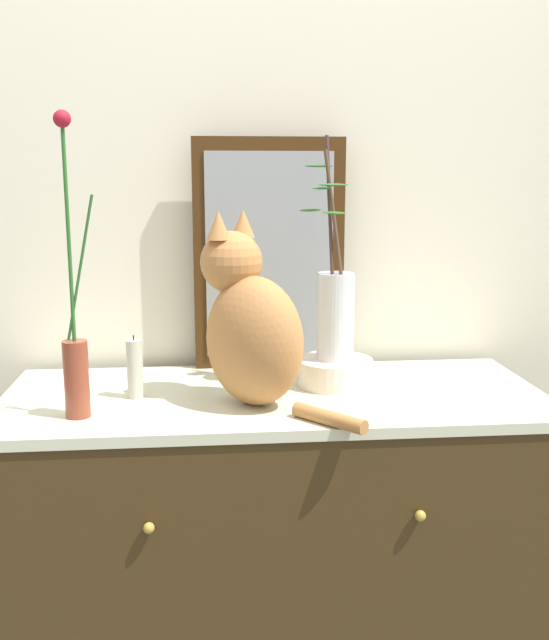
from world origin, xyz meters
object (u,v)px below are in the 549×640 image
(sideboard, at_px, (275,562))
(mirror_leaning, at_px, (269,255))
(vase_slim_green, at_px, (75,351))
(candle_pillar, at_px, (135,369))
(vase_glass_clear, at_px, (335,309))
(cat_sitting, at_px, (250,325))
(bowl_porcelain, at_px, (335,372))

(sideboard, xyz_separation_m, mirror_leaning, (0.01, 0.25, 0.76))
(vase_slim_green, distance_m, candle_pillar, 0.19)
(mirror_leaning, xyz_separation_m, vase_glass_clear, (0.15, -0.20, -0.11))
(vase_slim_green, xyz_separation_m, vase_glass_clear, (0.60, 0.19, 0.05))
(sideboard, relative_size, vase_slim_green, 2.01)
(mirror_leaning, height_order, vase_glass_clear, mirror_leaning)
(cat_sitting, height_order, vase_slim_green, vase_slim_green)
(vase_slim_green, relative_size, bowl_porcelain, 3.39)
(sideboard, height_order, bowl_porcelain, bowl_porcelain)
(sideboard, bearing_deg, candle_pillar, -178.66)
(sideboard, distance_m, bowl_porcelain, 0.51)
(sideboard, height_order, candle_pillar, candle_pillar)
(sideboard, distance_m, vase_slim_green, 0.76)
(vase_glass_clear, bearing_deg, mirror_leaning, 126.53)
(vase_glass_clear, bearing_deg, candle_pillar, -172.96)
(cat_sitting, xyz_separation_m, vase_slim_green, (-0.38, -0.06, -0.04))
(sideboard, relative_size, bowl_porcelain, 6.83)
(sideboard, bearing_deg, vase_glass_clear, 18.66)
(sideboard, relative_size, mirror_leaning, 2.12)
(bowl_porcelain, bearing_deg, cat_sitting, -149.80)
(vase_slim_green, distance_m, vase_glass_clear, 0.63)
(bowl_porcelain, bearing_deg, mirror_leaning, 127.05)
(vase_glass_clear, bearing_deg, bowl_porcelain, 33.66)
(vase_glass_clear, bearing_deg, cat_sitting, -149.83)
(cat_sitting, bearing_deg, sideboard, 49.90)
(mirror_leaning, distance_m, bowl_porcelain, 0.37)
(vase_glass_clear, xyz_separation_m, candle_pillar, (-0.49, -0.06, -0.12))
(cat_sitting, height_order, bowl_porcelain, cat_sitting)
(mirror_leaning, bearing_deg, vase_glass_clear, -53.47)
(mirror_leaning, relative_size, vase_slim_green, 0.95)
(bowl_porcelain, xyz_separation_m, vase_glass_clear, (-0.00, -0.00, 0.16))
(mirror_leaning, bearing_deg, bowl_porcelain, -52.95)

